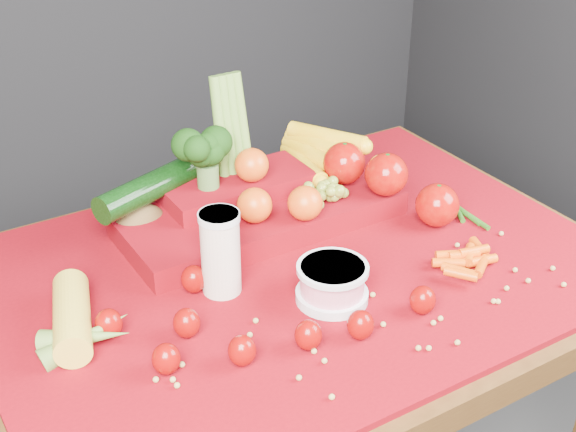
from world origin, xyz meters
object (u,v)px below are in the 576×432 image
table (294,315)px  produce_mound (273,192)px  yogurt_bowl (332,282)px  milk_glass (220,250)px

table → produce_mound: bearing=72.2°
yogurt_bowl → produce_mound: 0.28m
table → milk_glass: (-0.14, -0.00, 0.18)m
table → yogurt_bowl: yogurt_bowl is taller
table → yogurt_bowl: size_ratio=9.34×
table → milk_glass: bearing=-179.6°
milk_glass → yogurt_bowl: size_ratio=1.23×
yogurt_bowl → produce_mound: (0.05, 0.27, 0.02)m
table → milk_glass: size_ratio=7.59×
produce_mound → milk_glass: bearing=-140.6°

